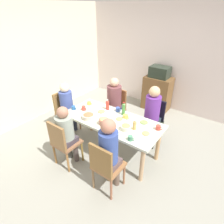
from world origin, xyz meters
TOP-DOWN VIEW (x-y plane):
  - ground_plane at (0.00, 0.00)m, footprint 5.68×5.68m
  - wall_back at (0.00, 2.43)m, footprint 4.85×0.12m
  - wall_left at (-2.36, 0.00)m, footprint 0.12×4.97m
  - dining_table at (0.00, 0.00)m, footprint 1.80×0.80m
  - chair_0 at (0.45, 0.78)m, footprint 0.40×0.40m
  - person_0 at (0.45, 0.69)m, footprint 0.30×0.30m
  - chair_1 at (-0.45, -0.78)m, footprint 0.40×0.40m
  - person_1 at (-0.45, -0.69)m, footprint 0.30×0.30m
  - chair_2 at (-1.28, 0.00)m, footprint 0.40×0.40m
  - person_2 at (-1.19, 0.00)m, footprint 0.30×0.30m
  - chair_3 at (-0.45, 0.78)m, footprint 0.40×0.40m
  - person_3 at (-0.45, 0.69)m, footprint 0.31×0.31m
  - chair_4 at (0.45, -0.78)m, footprint 0.40×0.40m
  - person_4 at (0.45, -0.69)m, footprint 0.30×0.30m
  - plate_0 at (0.70, -0.05)m, footprint 0.23×0.23m
  - plate_1 at (-0.30, 0.08)m, footprint 0.25×0.25m
  - plate_2 at (0.12, 0.05)m, footprint 0.22×0.22m
  - plate_3 at (0.53, 0.21)m, footprint 0.25×0.25m
  - bowl_0 at (-0.36, -0.23)m, footprint 0.23×0.23m
  - bowl_1 at (0.37, -0.13)m, footprint 0.17×0.17m
  - bowl_2 at (-0.03, -0.21)m, footprint 0.16×0.16m
  - cup_0 at (-0.71, 0.18)m, footprint 0.11×0.08m
  - cup_1 at (0.18, 0.16)m, footprint 0.12×0.09m
  - cup_2 at (-0.08, 0.30)m, footprint 0.12×0.08m
  - cup_3 at (-0.64, -0.05)m, footprint 0.11×0.08m
  - cup_4 at (0.80, 0.19)m, footprint 0.11×0.08m
  - cup_5 at (-0.82, -0.15)m, footprint 0.11×0.07m
  - cup_6 at (0.57, -0.32)m, footprint 0.11×0.07m
  - bottle_0 at (-0.28, 0.24)m, footprint 0.07×0.07m
  - bottle_1 at (0.48, -0.04)m, footprint 0.06×0.06m
  - bottle_2 at (0.08, 0.25)m, footprint 0.06×0.06m
  - side_cabinet at (-0.06, 2.13)m, footprint 0.70×0.44m
  - microwave at (-0.06, 2.13)m, footprint 0.48×0.36m

SIDE VIEW (x-z plane):
  - ground_plane at x=0.00m, z-range 0.00..0.00m
  - side_cabinet at x=-0.06m, z-range 0.00..0.90m
  - chair_0 at x=0.45m, z-range 0.06..0.96m
  - chair_1 at x=-0.45m, z-range 0.06..0.96m
  - chair_2 at x=-1.28m, z-range 0.06..0.96m
  - chair_3 at x=-0.45m, z-range 0.06..0.96m
  - chair_4 at x=0.45m, z-range 0.06..0.96m
  - dining_table at x=0.00m, z-range 0.28..1.00m
  - person_2 at x=-1.19m, z-range 0.11..1.25m
  - person_1 at x=-0.45m, z-range 0.11..1.25m
  - person_3 at x=-0.45m, z-range 0.12..1.33m
  - person_0 at x=0.45m, z-range 0.12..1.36m
  - person_4 at x=0.45m, z-range 0.12..1.36m
  - plate_2 at x=0.12m, z-range 0.72..0.76m
  - plate_1 at x=-0.30m, z-range 0.72..0.76m
  - plate_3 at x=0.53m, z-range 0.72..0.76m
  - plate_0 at x=0.70m, z-range 0.72..0.76m
  - cup_0 at x=-0.71m, z-range 0.73..0.80m
  - cup_5 at x=-0.82m, z-range 0.73..0.80m
  - cup_1 at x=0.18m, z-range 0.73..0.80m
  - cup_6 at x=0.57m, z-range 0.73..0.81m
  - cup_4 at x=0.80m, z-range 0.73..0.81m
  - cup_2 at x=-0.08m, z-range 0.73..0.81m
  - cup_3 at x=-0.64m, z-range 0.73..0.82m
  - bowl_0 at x=-0.36m, z-range 0.73..0.83m
  - bowl_1 at x=0.37m, z-range 0.73..0.83m
  - bowl_2 at x=-0.03m, z-range 0.73..0.85m
  - bottle_1 at x=0.48m, z-range 0.72..0.91m
  - bottle_0 at x=-0.28m, z-range 0.72..0.94m
  - bottle_2 at x=0.08m, z-range 0.72..0.98m
  - microwave at x=-0.06m, z-range 0.90..1.18m
  - wall_back at x=0.00m, z-range 0.00..2.60m
  - wall_left at x=-2.36m, z-range 0.00..2.60m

